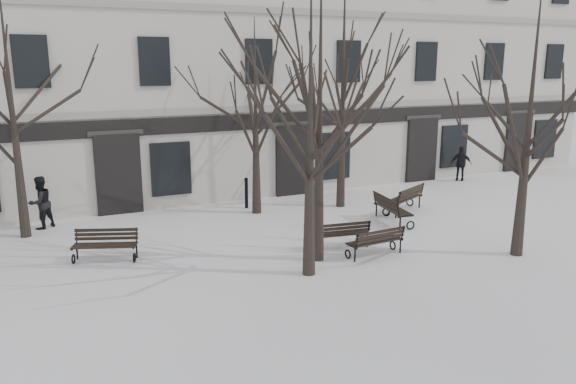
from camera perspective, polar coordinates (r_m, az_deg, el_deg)
ground at (r=15.05m, az=1.74°, el=-7.91°), size 100.00×100.00×0.00m
building at (r=26.26m, az=-11.40°, el=13.12°), size 40.40×10.20×11.40m
tree_1 at (r=13.78m, az=2.29°, el=9.96°), size 5.20×5.20×7.43m
tree_2 at (r=14.87m, az=3.29°, el=11.32°), size 5.53×5.53×7.90m
tree_3 at (r=16.62m, az=23.53°, el=9.20°), size 5.12×5.12×7.32m
tree_4 at (r=18.90m, az=-26.50°, el=10.24°), size 5.48×5.48×7.83m
tree_5 at (r=19.90m, az=-3.35°, el=9.91°), size 4.81×4.81×6.87m
tree_6 at (r=20.89m, az=5.67°, el=13.58°), size 6.26×6.26×8.95m
bench_1 at (r=16.60m, az=5.35°, el=-4.22°), size 1.79×0.87×0.87m
bench_2 at (r=16.09m, az=8.94°, el=-4.92°), size 1.73×0.72×0.85m
bench_3 at (r=16.40m, az=-18.07°, el=-5.03°), size 1.82×1.21×0.87m
bench_4 at (r=20.95m, az=11.84°, el=-0.60°), size 2.03×1.48×0.98m
bench_5 at (r=19.46m, az=10.45°, el=-1.63°), size 0.97×1.98×0.96m
bollard_a at (r=21.13m, az=-4.25°, el=0.02°), size 0.15×0.15×1.17m
bollard_b at (r=21.91m, az=2.36°, el=0.33°), size 0.13×0.13×1.04m
pedestrian_b at (r=20.37m, az=-23.63°, el=-3.39°), size 1.08×1.04×1.76m
pedestrian_c at (r=27.28m, az=17.06°, el=1.11°), size 0.96×0.91×1.60m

